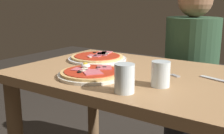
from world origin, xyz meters
name	(u,v)px	position (x,y,z in m)	size (l,w,h in m)	color
dining_table	(135,104)	(0.00, 0.00, 0.63)	(1.06, 0.71, 0.77)	#9E754C
pizza_foreground	(91,73)	(-0.12, -0.16, 0.79)	(0.27, 0.27, 0.05)	silver
pizza_across_left	(97,58)	(-0.29, 0.11, 0.78)	(0.30, 0.30, 0.03)	white
water_glass_near	(161,76)	(0.17, -0.13, 0.81)	(0.07, 0.07, 0.09)	silver
water_glass_far	(124,80)	(0.10, -0.26, 0.82)	(0.07, 0.07, 0.10)	silver
fork	(164,72)	(0.10, 0.06, 0.78)	(0.15, 0.08, 0.00)	silver
diner_person	(190,86)	(0.04, 0.62, 0.56)	(0.32, 0.32, 1.18)	black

